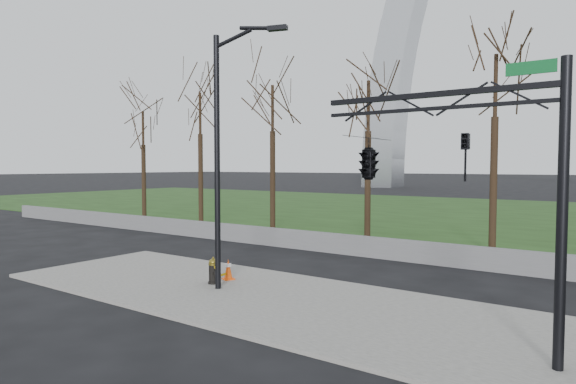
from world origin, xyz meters
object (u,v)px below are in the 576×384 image
Objects in this scene: traffic_cone at (228,269)px; street_light at (224,143)px; traffic_signal_mast at (400,158)px; fire_hydrant at (213,271)px.

street_light reaches higher than traffic_cone.
traffic_signal_mast is (6.15, -0.89, -0.55)m from street_light.
traffic_cone is 4.44m from street_light.
street_light reaches higher than traffic_signal_mast.
traffic_cone is 0.12× the size of traffic_signal_mast.
traffic_signal_mast is at bearing 9.46° from fire_hydrant.
fire_hydrant is at bearing 170.33° from traffic_signal_mast.
traffic_signal_mast is (6.94, -1.94, 3.70)m from traffic_cone.
fire_hydrant is 4.27m from street_light.
fire_hydrant is 0.15× the size of traffic_signal_mast.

